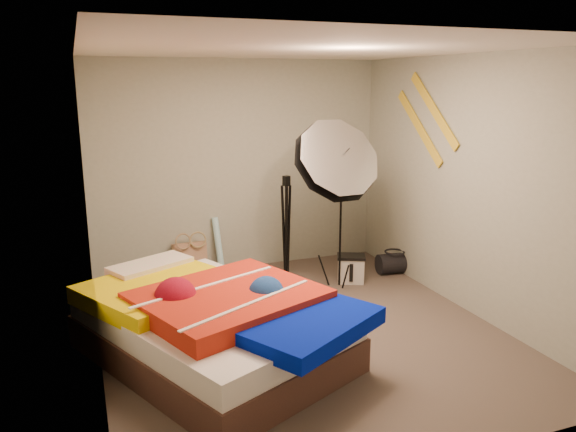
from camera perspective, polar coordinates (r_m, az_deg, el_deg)
name	(u,v)px	position (r m, az deg, el deg)	size (l,w,h in m)	color
floor	(301,331)	(5.27, 1.31, -11.63)	(4.00, 4.00, 0.00)	#52463E
ceiling	(302,49)	(4.78, 1.48, 16.62)	(4.00, 4.00, 0.00)	silver
wall_back	(239,167)	(6.74, -5.02, 5.01)	(3.50, 3.50, 0.00)	#9A9E8F
wall_front	(439,268)	(3.18, 15.12, -5.13)	(3.50, 3.50, 0.00)	#9A9E8F
wall_left	(89,215)	(4.53, -19.57, 0.10)	(4.00, 4.00, 0.00)	#9A9E8F
wall_right	(468,186)	(5.76, 17.78, 2.96)	(4.00, 4.00, 0.00)	#9A9E8F
tote_bag	(190,259)	(6.74, -9.91, -4.35)	(0.39, 0.12, 0.39)	tan
wrapping_roll	(218,245)	(6.77, -7.08, -2.95)	(0.08, 0.08, 0.67)	#58C7E0
camera_case	(351,270)	(6.48, 6.40, -5.44)	(0.29, 0.21, 0.29)	beige
duffel_bag	(394,263)	(6.85, 10.73, -4.75)	(0.24, 0.24, 0.40)	black
wall_stripe_upper	(434,110)	(6.15, 14.61, 10.38)	(0.02, 1.10, 0.10)	gold
wall_stripe_lower	(419,128)	(6.36, 13.20, 8.74)	(0.02, 1.10, 0.10)	gold
bed	(213,323)	(4.72, -7.65, -10.70)	(2.31, 2.55, 0.63)	#472C24
photo_umbrella	(334,163)	(5.90, 4.70, 5.39)	(1.13, 0.82, 1.97)	black
camera_tripod	(286,221)	(6.40, -0.16, -0.47)	(0.08, 0.08, 1.21)	black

